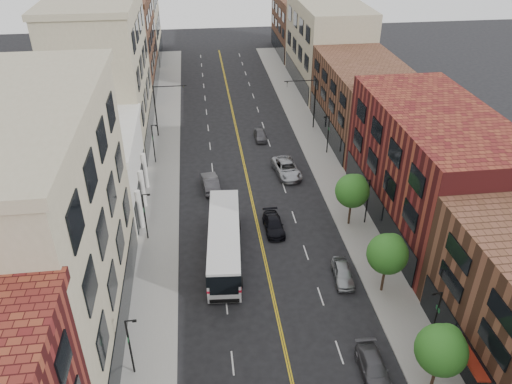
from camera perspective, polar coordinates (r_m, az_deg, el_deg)
name	(u,v)px	position (r m, az deg, el deg)	size (l,w,h in m)	color
sidewalk_left	(162,182)	(59.55, -10.66, 1.13)	(4.00, 110.00, 0.15)	gray
sidewalk_right	(329,172)	(61.31, 8.29, 2.30)	(4.00, 110.00, 0.15)	gray
bldg_l_tanoffice	(36,236)	(37.82, -23.83, -4.63)	(10.00, 22.00, 18.00)	#9C9274
bldg_l_white	(90,173)	(55.21, -18.45, 2.07)	(10.00, 14.00, 8.00)	silver
bldg_l_far_a	(104,75)	(68.71, -16.97, 12.66)	(10.00, 20.00, 18.00)	#9C9274
bldg_l_far_b	(122,45)	(88.12, -15.08, 15.90)	(10.00, 20.00, 15.00)	brown
bldg_l_far_c	(130,7)	(105.01, -14.22, 19.81)	(10.00, 16.00, 20.00)	#9C9274
bldg_r_mid	(430,169)	(51.92, 19.30, 2.51)	(10.00, 22.00, 12.00)	#591718
bldg_r_far_a	(364,101)	(69.90, 12.20, 10.13)	(10.00, 20.00, 10.00)	brown
bldg_r_far_b	(327,45)	(88.41, 8.09, 16.34)	(10.00, 22.00, 14.00)	#9C9274
bldg_r_far_c	(302,26)	(107.64, 5.32, 18.38)	(10.00, 18.00, 11.00)	brown
tree_r_1	(442,348)	(35.90, 20.50, -16.38)	(3.40, 3.40, 5.59)	black
tree_r_2	(388,253)	(42.43, 14.88, -6.70)	(3.40, 3.40, 5.59)	black
tree_r_3	(353,190)	(50.12, 11.03, 0.26)	(3.40, 3.40, 5.59)	black
lamp_l_1	(130,344)	(36.62, -14.19, -16.49)	(0.81, 0.55, 5.05)	black
lamp_l_2	(145,214)	(48.79, -12.55, -2.48)	(0.81, 0.55, 5.05)	black
lamp_l_3	(154,142)	(62.71, -11.62, 5.64)	(0.81, 0.55, 5.05)	black
lamp_r_1	(436,315)	(39.68, 19.85, -13.08)	(0.81, 0.55, 5.05)	black
lamp_r_2	(367,199)	(51.13, 12.59, -0.78)	(0.81, 0.55, 5.05)	black
lamp_r_3	(328,132)	(64.55, 8.22, 6.75)	(0.81, 0.55, 5.05)	black
signal_mast_left	(160,105)	(69.34, -10.87, 9.78)	(4.49, 0.18, 7.20)	black
signal_mast_right	(310,98)	(70.90, 6.17, 10.66)	(4.49, 0.18, 7.20)	black
city_bus	(224,240)	(46.15, -3.65, -5.45)	(3.85, 13.15, 3.34)	silver
car_parked_mid	(373,368)	(38.19, 13.27, -19.00)	(1.83, 4.49, 1.30)	#4B4A4F
car_parked_far	(343,273)	(44.97, 9.90, -9.12)	(1.66, 4.11, 1.40)	#909497
car_lane_behind	(210,183)	(57.20, -5.24, 1.08)	(1.70, 4.89, 1.61)	#424146
car_lane_a	(274,225)	(50.25, 2.02, -3.75)	(1.84, 4.52, 1.31)	black
car_lane_b	(287,168)	(60.02, 3.51, 2.72)	(2.69, 5.83, 1.62)	#9EA0A5
car_lane_c	(260,135)	(68.73, 0.50, 6.54)	(1.54, 3.83, 1.30)	#55555A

